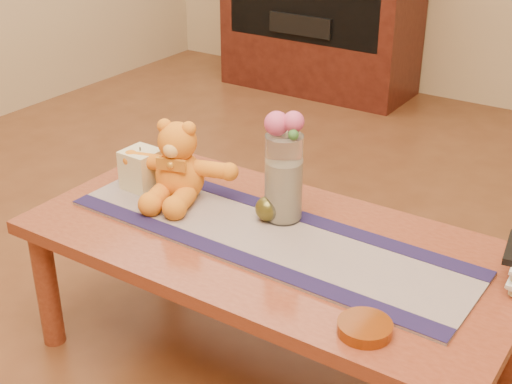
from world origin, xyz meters
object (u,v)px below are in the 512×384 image
Objects in this scene: book_bottom at (511,271)px; amber_dish at (365,328)px; glass_vase at (284,178)px; teddy_bear at (179,161)px; pillar_candle at (142,169)px; bronze_ball at (268,209)px.

book_bottom is 1.76× the size of amber_dish.
teddy_bear is at bearing -171.26° from glass_vase.
pillar_candle is 1.00× the size of amber_dish.
pillar_candle is 0.96m from amber_dish.
glass_vase reaches higher than pillar_candle.
glass_vase reaches higher than teddy_bear.
glass_vase is at bearing 49.59° from bronze_ball.
glass_vase is 0.66m from book_bottom.
teddy_bear is 4.73× the size of bronze_ball.
glass_vase is at bearing 140.87° from amber_dish.
bronze_ball reaches higher than amber_dish.
glass_vase is 2.06× the size of amber_dish.
pillar_candle is 0.49m from glass_vase.
teddy_bear is 2.77× the size of amber_dish.
pillar_candle reaches higher than book_bottom.
bronze_ball is at bearing -130.41° from glass_vase.
glass_vase reaches higher than book_bottom.
teddy_bear is 1.00m from book_bottom.
pillar_candle is at bearing 176.04° from book_bottom.
amber_dish is (0.43, -0.35, -0.12)m from glass_vase.
book_bottom is 0.48m from amber_dish.
teddy_bear is at bearing 175.99° from book_bottom.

